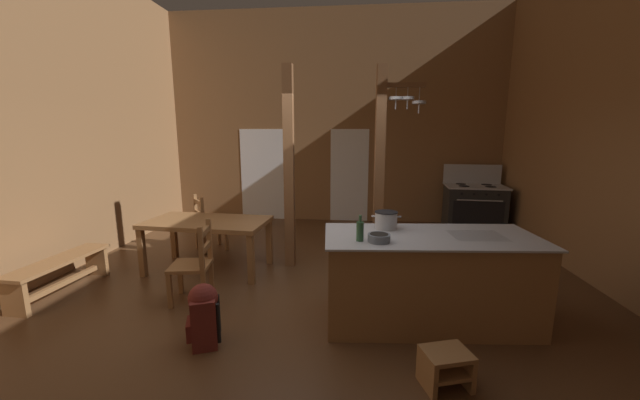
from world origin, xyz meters
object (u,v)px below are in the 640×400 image
object	(u,v)px
bench_along_left_wall	(60,270)
stockpot_on_counter	(386,220)
mixing_bowl_on_counter	(379,238)
dining_table	(207,226)
backpack	(204,313)
step_stool	(446,366)
ladderback_chair_by_post	(208,224)
stove_range	(474,207)
ladderback_chair_near_window	(195,264)
bottle_tall_on_counter	(360,231)
kitchen_island	(428,278)

from	to	relation	value
bench_along_left_wall	stockpot_on_counter	world-z (taller)	stockpot_on_counter
mixing_bowl_on_counter	dining_table	bearing A→B (deg)	148.39
backpack	stockpot_on_counter	world-z (taller)	stockpot_on_counter
step_stool	stockpot_on_counter	size ratio (longest dim) A/B	1.33
dining_table	ladderback_chair_by_post	size ratio (longest dim) A/B	1.85
stove_range	dining_table	size ratio (longest dim) A/B	0.75
ladderback_chair_near_window	bottle_tall_on_counter	bearing A→B (deg)	-13.88
ladderback_chair_by_post	bench_along_left_wall	bearing A→B (deg)	-122.73
stove_range	ladderback_chair_near_window	world-z (taller)	stove_range
ladderback_chair_near_window	backpack	xyz separation A→B (m)	(0.47, -0.86, -0.14)
kitchen_island	ladderback_chair_by_post	distance (m)	3.82
ladderback_chair_by_post	bottle_tall_on_counter	size ratio (longest dim) A/B	3.73
step_stool	backpack	size ratio (longest dim) A/B	0.71
ladderback_chair_by_post	bench_along_left_wall	xyz separation A→B (m)	(-1.16, -1.80, -0.15)
stove_range	stockpot_on_counter	distance (m)	4.11
backpack	stockpot_on_counter	distance (m)	2.07
step_stool	ladderback_chair_by_post	size ratio (longest dim) A/B	0.45
kitchen_island	bench_along_left_wall	size ratio (longest dim) A/B	1.69
bottle_tall_on_counter	ladderback_chair_near_window	bearing A→B (deg)	166.12
ladderback_chair_by_post	backpack	bearing A→B (deg)	-68.21
dining_table	ladderback_chair_near_window	size ratio (longest dim) A/B	1.85
kitchen_island	bench_along_left_wall	bearing A→B (deg)	177.04
bench_along_left_wall	stockpot_on_counter	size ratio (longest dim) A/B	4.12
stove_range	backpack	world-z (taller)	stove_range
mixing_bowl_on_counter	bottle_tall_on_counter	xyz separation A→B (m)	(-0.18, 0.01, 0.06)
stockpot_on_counter	backpack	bearing A→B (deg)	-153.30
bench_along_left_wall	bottle_tall_on_counter	distance (m)	3.78
dining_table	stockpot_on_counter	world-z (taller)	stockpot_on_counter
stove_range	backpack	size ratio (longest dim) A/B	2.21
bench_along_left_wall	mixing_bowl_on_counter	world-z (taller)	mixing_bowl_on_counter
step_stool	bench_along_left_wall	size ratio (longest dim) A/B	0.32
step_stool	bottle_tall_on_counter	distance (m)	1.34
step_stool	ladderback_chair_by_post	bearing A→B (deg)	136.27
ladderback_chair_by_post	backpack	xyz separation A→B (m)	(1.07, -2.68, -0.14)
step_stool	backpack	world-z (taller)	backpack
ladderback_chair_near_window	bottle_tall_on_counter	world-z (taller)	bottle_tall_on_counter
bottle_tall_on_counter	stove_range	bearing A→B (deg)	59.52
kitchen_island	dining_table	world-z (taller)	kitchen_island
ladderback_chair_near_window	backpack	bearing A→B (deg)	-61.37
stockpot_on_counter	bottle_tall_on_counter	world-z (taller)	bottle_tall_on_counter
mixing_bowl_on_counter	kitchen_island	bearing A→B (deg)	26.80
bench_along_left_wall	ladderback_chair_near_window	bearing A→B (deg)	-0.55
ladderback_chair_near_window	kitchen_island	bearing A→B (deg)	-4.55
ladderback_chair_by_post	stockpot_on_counter	bearing A→B (deg)	-32.77
stove_range	stockpot_on_counter	bearing A→B (deg)	-120.41
ladderback_chair_near_window	bottle_tall_on_counter	size ratio (longest dim) A/B	3.73
bottle_tall_on_counter	backpack	bearing A→B (deg)	-164.91
stove_range	step_stool	world-z (taller)	stove_range
stove_range	ladderback_chair_by_post	bearing A→B (deg)	-160.66
step_stool	stockpot_on_counter	bearing A→B (deg)	107.25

